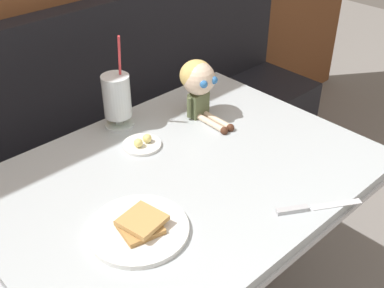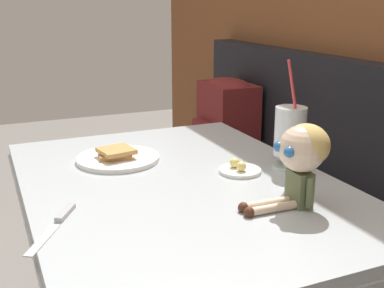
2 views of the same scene
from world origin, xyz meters
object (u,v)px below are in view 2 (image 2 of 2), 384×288
at_px(seated_doll, 302,153).
at_px(butter_saucer, 239,169).
at_px(toast_plate, 118,157).
at_px(milkshake_glass, 290,134).
at_px(backpack, 226,119).
at_px(butter_knife, 60,219).

bearing_deg(seated_doll, butter_saucer, -176.03).
xyz_separation_m(toast_plate, milkshake_glass, (0.26, 0.44, 0.09)).
xyz_separation_m(toast_plate, butter_saucer, (0.24, 0.29, -0.00)).
relative_size(butter_saucer, seated_doll, 0.55).
xyz_separation_m(butter_saucer, seated_doll, (0.26, 0.02, 0.12)).
bearing_deg(butter_saucer, backpack, 154.71).
bearing_deg(milkshake_glass, butter_knife, -81.39).
height_order(toast_plate, backpack, backpack).
bearing_deg(milkshake_glass, butter_saucer, -98.67).
relative_size(milkshake_glass, seated_doll, 1.43).
distance_m(butter_saucer, backpack, 0.99).
relative_size(butter_knife, backpack, 0.52).
xyz_separation_m(seated_doll, backpack, (-1.15, 0.40, -0.21)).
relative_size(milkshake_glass, backpack, 0.78).
distance_m(toast_plate, butter_saucer, 0.37).
bearing_deg(butter_saucer, milkshake_glass, 81.33).
distance_m(toast_plate, butter_knife, 0.43).
xyz_separation_m(toast_plate, backpack, (-0.65, 0.71, -0.09)).
height_order(butter_saucer, seated_doll, seated_doll).
distance_m(toast_plate, backpack, 0.97).
xyz_separation_m(butter_knife, seated_doll, (0.13, 0.54, 0.12)).
bearing_deg(butter_knife, butter_saucer, 103.42).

